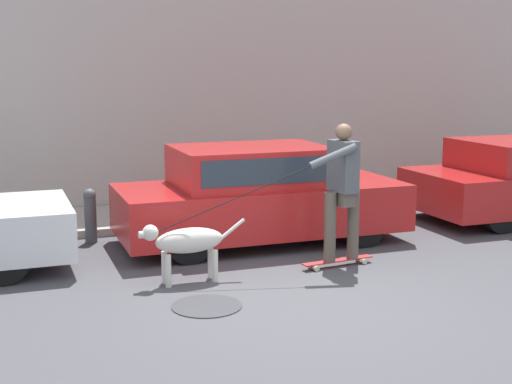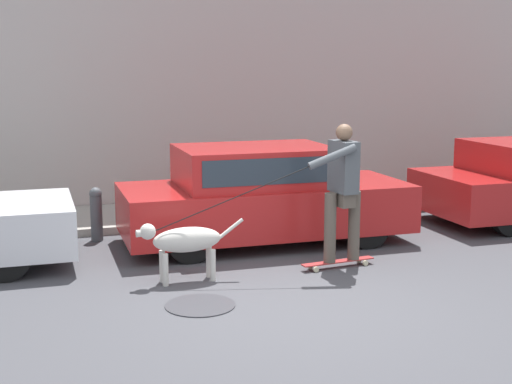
{
  "view_description": "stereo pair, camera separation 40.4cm",
  "coord_description": "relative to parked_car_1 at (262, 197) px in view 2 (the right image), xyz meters",
  "views": [
    {
      "loc": [
        -3.08,
        -6.54,
        2.5
      ],
      "look_at": [
        0.05,
        1.52,
        0.95
      ],
      "focal_mm": 50.0,
      "sensor_mm": 36.0,
      "label": 1
    },
    {
      "loc": [
        -2.7,
        -6.68,
        2.5
      ],
      "look_at": [
        0.05,
        1.52,
        0.95
      ],
      "focal_mm": 50.0,
      "sensor_mm": 36.0,
      "label": 2
    }
  ],
  "objects": [
    {
      "name": "ground_plane",
      "position": [
        -0.52,
        -2.65,
        -0.66
      ],
      "size": [
        36.0,
        36.0,
        0.0
      ],
      "primitive_type": "plane",
      "color": "#47474C"
    },
    {
      "name": "back_wall",
      "position": [
        -0.52,
        3.12,
        1.88
      ],
      "size": [
        32.0,
        0.3,
        5.09
      ],
      "color": "#B2ADA8",
      "rests_on": "ground_plane"
    },
    {
      "name": "sidewalk_curb",
      "position": [
        -0.52,
        2.04,
        -0.6
      ],
      "size": [
        30.0,
        1.83,
        0.12
      ],
      "color": "#A39E93",
      "rests_on": "ground_plane"
    },
    {
      "name": "parked_car_1",
      "position": [
        0.0,
        0.0,
        0.0
      ],
      "size": [
        4.06,
        1.75,
        1.38
      ],
      "rotation": [
        0.0,
        0.0,
        -0.02
      ],
      "color": "black",
      "rests_on": "ground_plane"
    },
    {
      "name": "dog",
      "position": [
        -1.46,
        -1.47,
        -0.18
      ],
      "size": [
        1.28,
        0.31,
        0.72
      ],
      "rotation": [
        0.0,
        0.0,
        3.16
      ],
      "color": "beige",
      "rests_on": "ground_plane"
    },
    {
      "name": "skateboarder",
      "position": [
        0.52,
        -1.5,
        0.36
      ],
      "size": [
        2.87,
        0.61,
        1.79
      ],
      "rotation": [
        0.0,
        0.0,
        3.24
      ],
      "color": "beige",
      "rests_on": "ground_plane"
    },
    {
      "name": "manhole_cover",
      "position": [
        -1.5,
        -2.36,
        -0.66
      ],
      "size": [
        0.74,
        0.74,
        0.01
      ],
      "color": "#38383D",
      "rests_on": "ground_plane"
    },
    {
      "name": "fire_hydrant",
      "position": [
        -2.22,
        0.87,
        -0.25
      ],
      "size": [
        0.18,
        0.18,
        0.78
      ],
      "color": "#4C5156",
      "rests_on": "ground_plane"
    }
  ]
}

